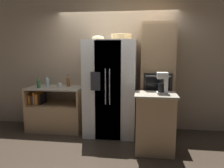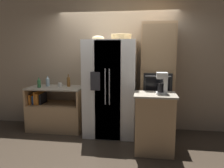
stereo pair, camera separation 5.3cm
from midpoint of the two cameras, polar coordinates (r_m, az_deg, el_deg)
name	(u,v)px [view 2 (the right image)]	position (r m, az deg, el deg)	size (l,w,h in m)	color
ground_plane	(114,133)	(4.60, 0.93, -12.78)	(20.00, 20.00, 0.00)	#382D23
wall_back	(117,64)	(4.75, 1.70, 5.27)	(12.00, 0.06, 2.80)	tan
counter_left	(56,113)	(4.90, -14.00, -7.48)	(1.15, 0.67, 0.92)	tan
refrigerator	(111,88)	(4.38, 0.03, -1.04)	(1.00, 0.84, 1.89)	white
wall_oven	(157,80)	(4.40, 11.96, 0.96)	(0.63, 0.69, 2.21)	tan
island_counter	(154,123)	(3.73, 11.41, -9.99)	(0.67, 0.53, 0.99)	tan
wicker_basket	(121,37)	(4.24, 2.82, 12.23)	(0.40, 0.40, 0.11)	tan
fruit_bowl	(98,38)	(4.34, -3.29, 11.94)	(0.23, 0.23, 0.08)	beige
bottle_tall	(48,81)	(4.92, -16.14, 0.64)	(0.08, 0.08, 0.22)	silver
bottle_short	(68,81)	(4.76, -10.99, 0.73)	(0.07, 0.07, 0.26)	brown
bottle_wide	(39,83)	(4.79, -18.24, 0.26)	(0.07, 0.07, 0.21)	#33723F
mug	(60,85)	(4.72, -13.12, -0.22)	(0.11, 0.08, 0.10)	silver
coffee_maker	(163,82)	(3.62, 13.59, 0.46)	(0.17, 0.18, 0.34)	white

